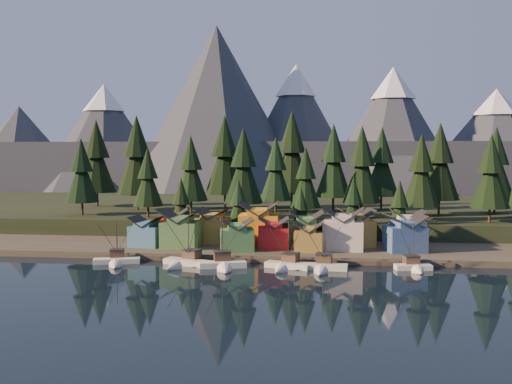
# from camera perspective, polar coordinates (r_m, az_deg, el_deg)

# --- Properties ---
(ground) EXTENTS (500.00, 500.00, 0.00)m
(ground) POSITION_cam_1_polar(r_m,az_deg,el_deg) (116.35, 1.07, -8.53)
(ground) COLOR black
(ground) RESTS_ON ground
(shore_strip) EXTENTS (400.00, 50.00, 1.50)m
(shore_strip) POSITION_cam_1_polar(r_m,az_deg,el_deg) (155.34, 2.62, -5.03)
(shore_strip) COLOR #3C352C
(shore_strip) RESTS_ON ground
(hillside) EXTENTS (420.00, 100.00, 6.00)m
(hillside) POSITION_cam_1_polar(r_m,az_deg,el_deg) (204.48, 3.72, -2.18)
(hillside) COLOR black
(hillside) RESTS_ON ground
(dock) EXTENTS (80.00, 4.00, 1.00)m
(dock) POSITION_cam_1_polar(r_m,az_deg,el_deg) (132.33, 1.83, -6.76)
(dock) COLOR #4E4538
(dock) RESTS_ON ground
(mountain_ridge) EXTENTS (560.00, 190.00, 90.00)m
(mountain_ridge) POSITION_cam_1_polar(r_m,az_deg,el_deg) (326.87, 4.28, 4.24)
(mountain_ridge) COLOR #3F4551
(mountain_ridge) RESTS_ON ground
(boat_0) EXTENTS (10.99, 11.47, 10.94)m
(boat_0) POSITION_cam_1_polar(r_m,az_deg,el_deg) (132.86, -13.81, -6.19)
(boat_0) COLOR white
(boat_0) RESTS_ON ground
(boat_1) EXTENTS (11.71, 12.11, 11.91)m
(boat_1) POSITION_cam_1_polar(r_m,az_deg,el_deg) (128.15, -7.24, -6.40)
(boat_1) COLOR silver
(boat_1) RESTS_ON ground
(boat_2) EXTENTS (10.97, 11.53, 12.48)m
(boat_2) POSITION_cam_1_polar(r_m,az_deg,el_deg) (124.61, -3.30, -6.56)
(boat_2) COLOR white
(boat_2) RESTS_ON ground
(boat_3) EXTENTS (10.61, 11.05, 11.42)m
(boat_3) POSITION_cam_1_polar(r_m,az_deg,el_deg) (124.09, 3.00, -6.73)
(boat_3) COLOR silver
(boat_3) RESTS_ON ground
(boat_4) EXTENTS (10.99, 11.80, 11.72)m
(boat_4) POSITION_cam_1_polar(r_m,az_deg,el_deg) (123.14, 6.66, -6.82)
(boat_4) COLOR silver
(boat_4) RESTS_ON ground
(boat_6) EXTENTS (8.31, 8.89, 10.64)m
(boat_6) POSITION_cam_1_polar(r_m,az_deg,el_deg) (127.01, 15.58, -6.61)
(boat_6) COLOR white
(boat_6) RESTS_ON ground
(house_front_0) EXTENTS (8.36, 8.00, 7.52)m
(house_front_0) POSITION_cam_1_polar(r_m,az_deg,el_deg) (146.32, -10.88, -3.81)
(house_front_0) COLOR teal
(house_front_0) RESTS_ON shore_strip
(house_front_1) EXTENTS (9.06, 8.71, 9.23)m
(house_front_1) POSITION_cam_1_polar(r_m,az_deg,el_deg) (143.09, -7.52, -3.59)
(house_front_1) COLOR #446F3C
(house_front_1) RESTS_ON shore_strip
(house_front_2) EXTENTS (9.39, 9.44, 7.73)m
(house_front_2) POSITION_cam_1_polar(r_m,az_deg,el_deg) (138.11, -1.93, -4.17)
(house_front_2) COLOR #468148
(house_front_2) RESTS_ON shore_strip
(house_front_3) EXTENTS (8.29, 7.98, 7.65)m
(house_front_3) POSITION_cam_1_polar(r_m,az_deg,el_deg) (140.92, 1.75, -4.02)
(house_front_3) COLOR maroon
(house_front_3) RESTS_ON shore_strip
(house_front_4) EXTENTS (6.80, 7.33, 6.89)m
(house_front_4) POSITION_cam_1_polar(r_m,az_deg,el_deg) (137.71, 5.27, -4.39)
(house_front_4) COLOR olive
(house_front_4) RESTS_ON shore_strip
(house_front_5) EXTENTS (10.10, 9.28, 10.09)m
(house_front_5) POSITION_cam_1_polar(r_m,az_deg,el_deg) (140.63, 8.72, -3.55)
(house_front_5) COLOR beige
(house_front_5) RESTS_ON shore_strip
(house_front_6) EXTENTS (10.31, 9.94, 8.74)m
(house_front_6) POSITION_cam_1_polar(r_m,az_deg,el_deg) (141.03, 14.67, -3.91)
(house_front_6) COLOR #3C5A8E
(house_front_6) RESTS_ON shore_strip
(house_back_0) EXTENTS (9.65, 9.42, 8.68)m
(house_back_0) POSITION_cam_1_polar(r_m,az_deg,el_deg) (152.48, -8.35, -3.23)
(house_back_0) COLOR maroon
(house_back_0) RESTS_ON shore_strip
(house_back_1) EXTENTS (8.92, 9.01, 8.98)m
(house_back_1) POSITION_cam_1_polar(r_m,az_deg,el_deg) (149.73, -4.36, -3.27)
(house_back_1) COLOR #A5843A
(house_back_1) RESTS_ON shore_strip
(house_back_2) EXTENTS (10.57, 9.79, 10.72)m
(house_back_2) POSITION_cam_1_polar(r_m,az_deg,el_deg) (148.10, 0.29, -2.99)
(house_back_2) COLOR orange
(house_back_2) RESTS_ON shore_strip
(house_back_3) EXTENTS (9.40, 8.54, 8.80)m
(house_back_3) POSITION_cam_1_polar(r_m,az_deg,el_deg) (144.61, 5.01, -3.58)
(house_back_3) COLOR #498447
(house_back_3) RESTS_ON shore_strip
(house_back_4) EXTENTS (9.99, 9.72, 9.40)m
(house_back_4) POSITION_cam_1_polar(r_m,az_deg,el_deg) (145.82, 9.96, -3.44)
(house_back_4) COLOR olive
(house_back_4) RESTS_ON shore_strip
(house_back_5) EXTENTS (8.22, 8.32, 9.15)m
(house_back_5) POSITION_cam_1_polar(r_m,az_deg,el_deg) (147.75, 14.92, -3.47)
(house_back_5) COLOR beige
(house_back_5) RESTS_ON shore_strip
(tree_hill_0) EXTENTS (10.09, 10.09, 23.50)m
(tree_hill_0) POSITION_cam_1_polar(r_m,az_deg,el_deg) (180.80, -17.04, 1.85)
(tree_hill_0) COLOR #332319
(tree_hill_0) RESTS_ON hillside
(tree_hill_1) EXTENTS (13.38, 13.38, 31.17)m
(tree_hill_1) POSITION_cam_1_polar(r_m,az_deg,el_deg) (191.19, -11.82, 3.32)
(tree_hill_1) COLOR #332319
(tree_hill_1) RESTS_ON hillside
(tree_hill_2) EXTENTS (8.79, 8.79, 20.47)m
(tree_hill_2) POSITION_cam_1_polar(r_m,az_deg,el_deg) (169.25, -10.77, 1.25)
(tree_hill_2) COLOR #332319
(tree_hill_2) RESTS_ON hillside
(tree_hill_3) EXTENTS (10.44, 10.44, 24.31)m
(tree_hill_3) POSITION_cam_1_polar(r_m,az_deg,el_deg) (177.99, -6.53, 2.12)
(tree_hill_3) COLOR #332319
(tree_hill_3) RESTS_ON hillside
(tree_hill_4) EXTENTS (13.44, 13.44, 31.31)m
(tree_hill_4) POSITION_cam_1_polar(r_m,az_deg,el_deg) (190.93, -3.14, 3.42)
(tree_hill_4) COLOR #332319
(tree_hill_4) RESTS_ON hillside
(tree_hill_5) EXTENTS (11.39, 11.39, 26.53)m
(tree_hill_5) POSITION_cam_1_polar(r_m,az_deg,el_deg) (164.71, -1.25, 2.40)
(tree_hill_5) COLOR #332319
(tree_hill_5) RESTS_ON hillside
(tree_hill_6) EXTENTS (10.32, 10.32, 24.05)m
(tree_hill_6) POSITION_cam_1_polar(r_m,az_deg,el_deg) (178.71, 1.99, 2.10)
(tree_hill_6) COLOR #332319
(tree_hill_6) RESTS_ON hillside
(tree_hill_7) EXTENTS (8.93, 8.93, 20.80)m
(tree_hill_7) POSITION_cam_1_polar(r_m,az_deg,el_deg) (161.20, 4.99, 1.23)
(tree_hill_7) COLOR #332319
(tree_hill_7) RESTS_ON hillside
(tree_hill_8) EXTENTS (12.15, 12.15, 28.30)m
(tree_hill_8) POSITION_cam_1_polar(r_m,az_deg,el_deg) (184.95, 7.75, 2.86)
(tree_hill_8) COLOR #332319
(tree_hill_8) RESTS_ON hillside
(tree_hill_9) EXTENTS (11.53, 11.53, 26.85)m
(tree_hill_9) POSITION_cam_1_polar(r_m,az_deg,el_deg) (168.27, 10.54, 2.43)
(tree_hill_9) COLOR #332319
(tree_hill_9) RESTS_ON hillside
(tree_hill_10) EXTENTS (11.79, 11.79, 27.46)m
(tree_hill_10) POSITION_cam_1_polar(r_m,az_deg,el_deg) (193.79, 12.47, 2.72)
(tree_hill_10) COLOR #332319
(tree_hill_10) RESTS_ON hillside
(tree_hill_11) EXTENTS (10.49, 10.49, 24.43)m
(tree_hill_11) POSITION_cam_1_polar(r_m,az_deg,el_deg) (165.09, 16.20, 1.84)
(tree_hill_11) COLOR #332319
(tree_hill_11) RESTS_ON hillside
(tree_hill_12) EXTENTS (12.09, 12.09, 28.16)m
(tree_hill_12) POSITION_cam_1_polar(r_m,az_deg,el_deg) (182.17, 17.90, 2.65)
(tree_hill_12) COLOR #332319
(tree_hill_12) RESTS_ON hillside
(tree_hill_13) EXTENTS (10.37, 10.37, 24.16)m
(tree_hill_13) POSITION_cam_1_polar(r_m,az_deg,el_deg) (166.96, 22.42, 1.67)
(tree_hill_13) COLOR #332319
(tree_hill_13) RESTS_ON hillside
(tree_hill_14) EXTENTS (11.61, 11.61, 27.04)m
(tree_hill_14) POSITION_cam_1_polar(r_m,az_deg,el_deg) (192.16, 22.85, 2.41)
(tree_hill_14) COLOR #332319
(tree_hill_14) RESTS_ON hillside
(tree_hill_15) EXTENTS (14.39, 14.39, 33.52)m
(tree_hill_15) POSITION_cam_1_polar(r_m,az_deg,el_deg) (195.25, 3.61, 3.79)
(tree_hill_15) COLOR #332319
(tree_hill_15) RESTS_ON hillside
(tree_hill_16) EXTENTS (13.05, 13.05, 30.40)m
(tree_hill_16) POSITION_cam_1_polar(r_m,az_deg,el_deg) (206.94, -15.64, 3.19)
(tree_hill_16) COLOR #332319
(tree_hill_16) RESTS_ON hillside
(tree_shore_0) EXTENTS (7.15, 7.15, 16.66)m
(tree_shore_0) POSITION_cam_1_polar(r_m,az_deg,el_deg) (158.71, -7.50, -1.28)
(tree_shore_0) COLOR #332319
(tree_shore_0) RESTS_ON shore_strip
(tree_shore_1) EXTENTS (7.09, 7.09, 16.53)m
(tree_shore_1) POSITION_cam_1_polar(r_m,az_deg,el_deg) (155.47, -1.78, -1.39)
(tree_shore_1) COLOR #332319
(tree_shore_1) RESTS_ON shore_strip
(tree_shore_2) EXTENTS (6.19, 6.19, 14.42)m
(tree_shore_2) POSITION_cam_1_polar(r_m,az_deg,el_deg) (153.90, 4.49, -1.89)
(tree_shore_2) COLOR #332319
(tree_shore_2) RESTS_ON shore_strip
(tree_shore_3) EXTENTS (7.45, 7.45, 17.34)m
(tree_shore_3) POSITION_cam_1_polar(r_m,az_deg,el_deg) (153.75, 9.72, -1.34)
(tree_shore_3) COLOR #332319
(tree_shore_3) RESTS_ON shore_strip
(tree_shore_4) EXTENTS (7.04, 7.04, 16.41)m
(tree_shore_4) POSITION_cam_1_polar(r_m,az_deg,el_deg) (154.82, 14.15, -1.56)
(tree_shore_4) COLOR #332319
(tree_shore_4) RESTS_ON shore_strip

